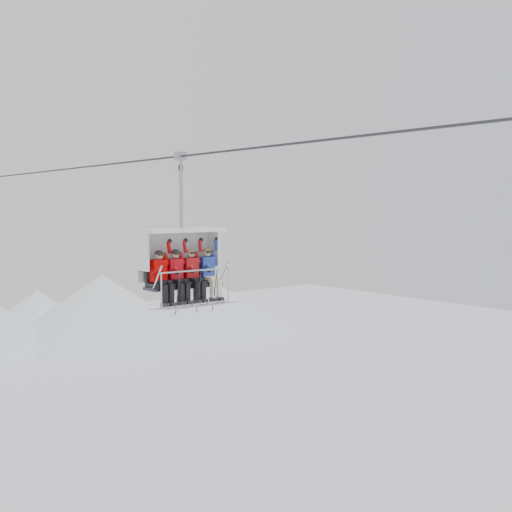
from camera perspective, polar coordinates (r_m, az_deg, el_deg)
haul_cable at (r=14.67m, az=-0.00°, el=9.60°), size 0.06×50.00×0.06m
chairlift_carrier at (r=17.30m, az=-6.85°, el=0.01°), size 2.28×1.17×3.98m
skier_far_left at (r=16.69m, az=-8.45°, el=-1.77°), size 0.39×1.69×1.57m
skier_center_left at (r=16.94m, az=-7.02°, el=-1.66°), size 0.39×1.69×1.57m
skier_center_right at (r=17.21m, az=-5.63°, el=-1.55°), size 0.39×1.69×1.57m
skier_far_right at (r=17.51m, az=-4.19°, el=-1.44°), size 0.39×1.69×1.57m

